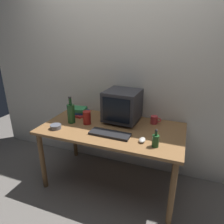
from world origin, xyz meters
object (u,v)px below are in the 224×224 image
keyboard (110,134)px  bottle_short (156,140)px  crt_monitor (122,106)px  bottle_tall (71,113)px  metal_canister (87,118)px  computer_mouse (142,140)px  book_stack (79,112)px  cd_spindle (56,127)px  mug (154,120)px

keyboard → bottle_short: bottle_short is taller
crt_monitor → bottle_tall: size_ratio=1.27×
metal_canister → crt_monitor: bearing=31.0°
computer_mouse → bottle_short: 0.15m
bottle_short → book_stack: (-1.03, 0.44, -0.02)m
book_stack → cd_spindle: book_stack is taller
computer_mouse → crt_monitor: bearing=129.9°
cd_spindle → bottle_tall: bearing=69.6°
crt_monitor → cd_spindle: 0.78m
bottle_short → cd_spindle: bearing=-179.9°
mug → cd_spindle: size_ratio=1.00×
crt_monitor → book_stack: bearing=-179.2°
computer_mouse → keyboard: bearing=177.0°
crt_monitor → computer_mouse: size_ratio=4.06×
computer_mouse → metal_canister: size_ratio=0.67×
book_stack → cd_spindle: (-0.04, -0.44, -0.02)m
crt_monitor → metal_canister: 0.43m
cd_spindle → crt_monitor: bearing=36.2°
keyboard → computer_mouse: bearing=-2.2°
computer_mouse → mug: 0.47m
keyboard → mug: bearing=51.0°
crt_monitor → computer_mouse: bearing=-50.3°
computer_mouse → metal_canister: 0.71m
computer_mouse → bottle_tall: bearing=170.0°
crt_monitor → computer_mouse: (0.33, -0.40, -0.17)m
bottle_tall → book_stack: size_ratio=1.22×
computer_mouse → bottle_short: size_ratio=0.58×
bottle_tall → cd_spindle: bearing=-110.4°
mug → metal_canister: (-0.72, -0.28, 0.03)m
bottle_tall → bottle_short: bottle_tall is taller
crt_monitor → keyboard: 0.42m
book_stack → metal_canister: size_ratio=1.76×
crt_monitor → bottle_short: bearing=-44.0°
keyboard → book_stack: book_stack is taller
book_stack → crt_monitor: bearing=0.8°
bottle_tall → metal_canister: bearing=9.7°
computer_mouse → bottle_short: bottle_short is taller
computer_mouse → mug: (0.04, 0.46, 0.03)m
computer_mouse → mug: size_ratio=0.83×
cd_spindle → keyboard: bearing=6.3°
crt_monitor → metal_canister: bearing=-149.0°
computer_mouse → cd_spindle: 0.94m
bottle_short → book_stack: bearing=157.1°
crt_monitor → bottle_tall: crt_monitor is taller
keyboard → bottle_tall: bottle_tall is taller
mug → metal_canister: 0.77m
computer_mouse → bottle_tall: size_ratio=0.31×
mug → cd_spindle: 1.10m
cd_spindle → metal_canister: size_ratio=0.80×
book_stack → mug: bearing=4.5°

